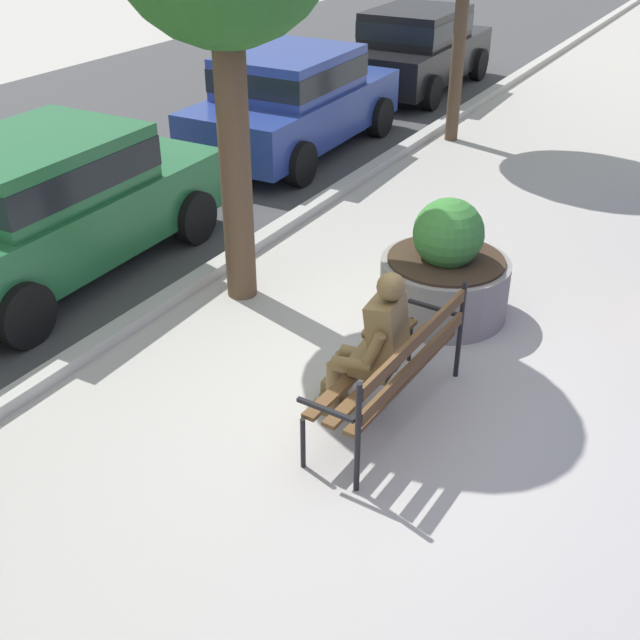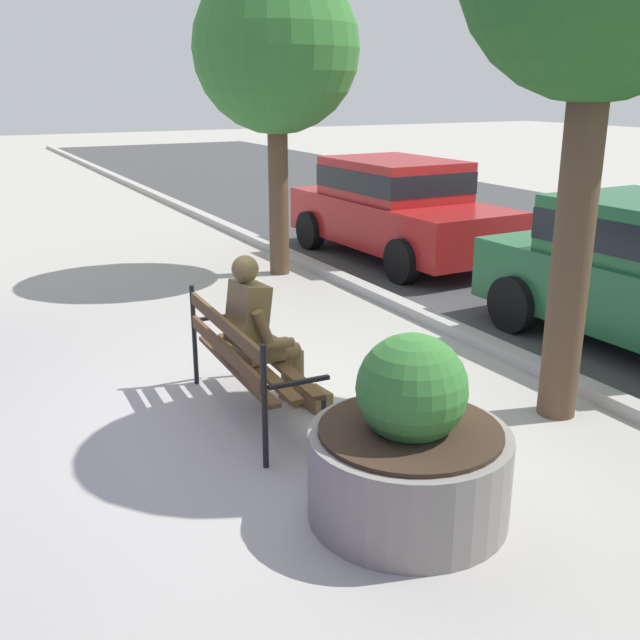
% 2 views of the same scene
% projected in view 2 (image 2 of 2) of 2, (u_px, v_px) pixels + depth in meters
% --- Properties ---
extents(ground_plane, '(80.00, 80.00, 0.00)m').
position_uv_depth(ground_plane, '(253.00, 424.00, 6.10)').
color(ground_plane, '#ADA8A0').
extents(curb_stone, '(60.00, 0.20, 0.12)m').
position_uv_depth(curb_stone, '(521.00, 359.00, 7.37)').
color(curb_stone, '#B2AFA8').
rests_on(curb_stone, ground).
extents(park_bench, '(1.82, 0.60, 0.95)m').
position_uv_depth(park_bench, '(243.00, 356.00, 6.07)').
color(park_bench, brown).
rests_on(park_bench, ground).
extents(bronze_statue_seated, '(0.61, 0.80, 1.37)m').
position_uv_depth(bronze_statue_seated, '(264.00, 336.00, 6.17)').
color(bronze_statue_seated, brown).
rests_on(bronze_statue_seated, ground).
extents(concrete_planter, '(1.29, 1.29, 1.23)m').
position_uv_depth(concrete_planter, '(409.00, 452.00, 4.68)').
color(concrete_planter, gray).
rests_on(concrete_planter, ground).
extents(street_tree_near_bench, '(2.28, 2.28, 4.28)m').
position_uv_depth(street_tree_near_bench, '(276.00, 51.00, 10.04)').
color(street_tree_near_bench, brown).
rests_on(street_tree_near_bench, ground).
extents(parked_car_red, '(4.15, 2.02, 1.56)m').
position_uv_depth(parked_car_red, '(396.00, 206.00, 11.71)').
color(parked_car_red, '#B21E1E').
rests_on(parked_car_red, ground).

